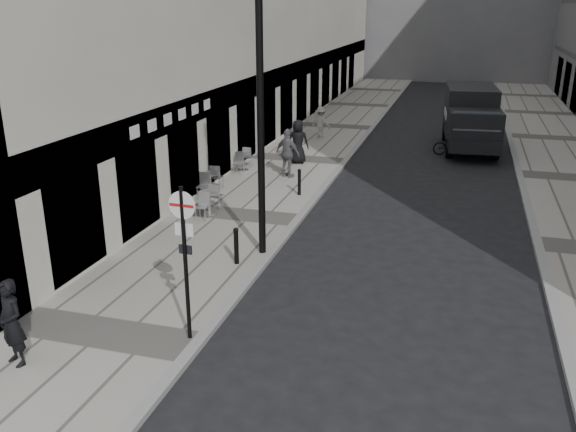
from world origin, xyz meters
name	(u,v)px	position (x,y,z in m)	size (l,w,h in m)	color
sidewalk	(299,160)	(-2.00, 18.00, 0.06)	(4.00, 60.00, 0.12)	#A7A097
far_sidewalk	(574,179)	(9.00, 18.00, 0.06)	(4.00, 60.00, 0.12)	#A7A097
walking_man	(11,323)	(-2.89, 1.27, 0.96)	(0.61, 0.40, 1.68)	black
sign_post	(184,244)	(-0.20, 3.00, 2.15)	(0.54, 0.10, 3.15)	black
lamppost	(260,104)	(-0.20, 7.62, 4.09)	(0.32, 0.32, 7.14)	black
bollard_near	(236,247)	(-0.60, 6.71, 0.57)	(0.12, 0.12, 0.91)	black
bollard_far	(299,183)	(-0.60, 12.90, 0.55)	(0.12, 0.12, 0.86)	black
panel_van	(471,115)	(5.00, 22.51, 1.57)	(2.67, 6.09, 2.79)	black
cyclist	(453,139)	(4.33, 20.96, 0.72)	(1.79, 0.89, 1.85)	black
pedestrian_a	(288,153)	(-1.62, 14.98, 1.05)	(1.09, 0.46, 1.87)	slate
pedestrian_b	(321,122)	(-2.07, 22.42, 0.88)	(0.99, 0.57, 1.53)	#A39E97
pedestrian_c	(298,142)	(-1.82, 17.20, 1.03)	(0.88, 0.58, 1.81)	black
cafe_table_near	(209,201)	(-2.80, 10.14, 0.55)	(0.66, 1.50, 0.85)	silver
cafe_table_mid	(244,160)	(-3.60, 15.48, 0.55)	(0.65, 1.47, 0.84)	silver
cafe_table_far	(210,182)	(-3.60, 12.10, 0.58)	(0.70, 1.59, 0.90)	#A5A5A8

